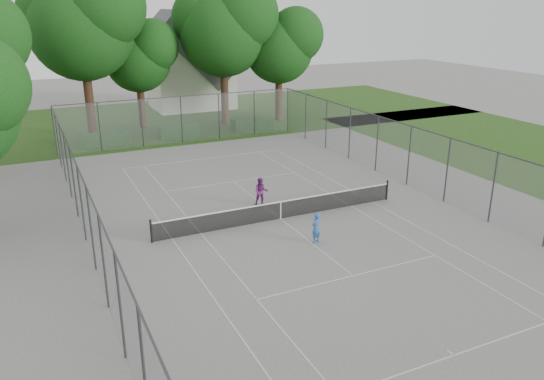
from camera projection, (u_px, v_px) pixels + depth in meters
name	position (u px, v px, depth m)	size (l,w,h in m)	color
ground	(281.00, 219.00, 26.14)	(120.00, 120.00, 0.00)	slate
grass_far	(155.00, 120.00, 48.30)	(60.00, 20.00, 0.00)	#214213
court_markings	(281.00, 219.00, 26.14)	(11.03, 23.83, 0.01)	beige
tennis_net	(281.00, 209.00, 25.97)	(12.87, 0.10, 1.10)	black
perimeter_fence	(281.00, 184.00, 25.54)	(18.08, 34.08, 3.52)	#38383D
tree_far_left	(82.00, 19.00, 39.58)	(9.07, 8.28, 13.03)	#381F14
tree_far_midleft	(138.00, 54.00, 43.52)	(6.23, 5.69, 8.96)	#381F14
tree_far_midright	(224.00, 25.00, 44.29)	(8.42, 7.69, 12.11)	#381F14
tree_far_right	(280.00, 43.00, 46.10)	(6.86, 6.27, 9.87)	#381F14
hedge_left	(104.00, 139.00, 39.68)	(3.63, 1.09, 0.91)	#1B4416
hedge_mid	(179.00, 131.00, 41.97)	(3.19, 0.91, 1.00)	#1B4416
hedge_right	(252.00, 124.00, 44.36)	(3.39, 1.24, 1.02)	#1B4416
house	(191.00, 69.00, 52.86)	(7.66, 5.94, 9.54)	silver
girl_player	(316.00, 228.00, 23.35)	(0.52, 0.34, 1.42)	#2F61B1
woman_player	(261.00, 192.00, 27.66)	(0.74, 0.57, 1.52)	#762775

